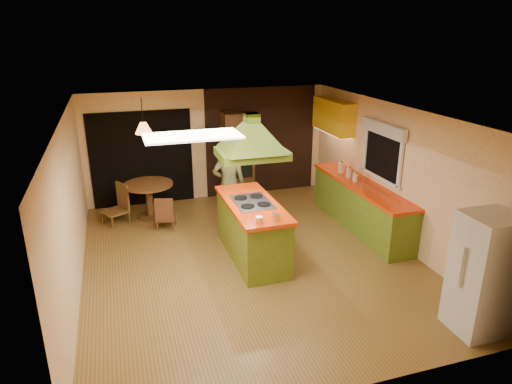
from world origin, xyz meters
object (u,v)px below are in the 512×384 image
object	(u,v)px
dining_table	(149,194)
canister_large	(341,168)
refrigerator	(484,274)
wall_oven	(237,156)
kitchen_island	(252,230)
man	(229,185)

from	to	relation	value
dining_table	canister_large	bearing A→B (deg)	-14.54
refrigerator	dining_table	bearing A→B (deg)	127.10
wall_oven	dining_table	world-z (taller)	wall_oven
kitchen_island	canister_large	world-z (taller)	canister_large
dining_table	canister_large	distance (m)	4.03
man	dining_table	world-z (taller)	man
kitchen_island	dining_table	distance (m)	2.78
man	canister_large	size ratio (longest dim) A/B	8.24
kitchen_island	man	size ratio (longest dim) A/B	1.16
refrigerator	canister_large	xyz separation A→B (m)	(0.13, 4.14, 0.22)
kitchen_island	canister_large	xyz separation A→B (m)	(2.35, 1.33, 0.51)
dining_table	canister_large	xyz separation A→B (m)	(3.87, -1.00, 0.50)
man	wall_oven	world-z (taller)	wall_oven
kitchen_island	man	world-z (taller)	man
refrigerator	wall_oven	xyz separation A→B (m)	(-1.68, 5.71, 0.20)
man	wall_oven	size ratio (longest dim) A/B	0.87
kitchen_island	refrigerator	distance (m)	3.59
kitchen_island	wall_oven	xyz separation A→B (m)	(0.54, 2.90, 0.50)
kitchen_island	man	distance (m)	1.41
wall_oven	dining_table	xyz separation A→B (m)	(-2.06, -0.57, -0.48)
refrigerator	man	bearing A→B (deg)	119.61
refrigerator	canister_large	distance (m)	4.15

